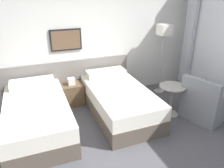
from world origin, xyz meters
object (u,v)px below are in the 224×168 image
(bed_near_door, at_px, (37,116))
(floor_lamp, at_px, (164,35))
(nightstand, at_px, (72,94))
(bed_near_window, at_px, (119,101))
(side_table, at_px, (172,94))
(armchair, at_px, (206,103))

(bed_near_door, distance_m, floor_lamp, 3.11)
(nightstand, bearing_deg, bed_near_window, -43.78)
(nightstand, distance_m, side_table, 2.07)
(bed_near_door, height_order, floor_lamp, floor_lamp)
(bed_near_window, relative_size, armchair, 1.93)
(bed_near_door, height_order, side_table, bed_near_door)
(nightstand, relative_size, armchair, 0.59)
(side_table, bearing_deg, bed_near_window, 157.57)
(bed_near_window, distance_m, floor_lamp, 1.80)
(bed_near_door, bearing_deg, floor_lamp, 11.56)
(bed_near_door, xyz_separation_m, bed_near_window, (1.54, 0.00, 0.00))
(side_table, bearing_deg, nightstand, 146.72)
(armchair, bearing_deg, bed_near_door, 58.78)
(side_table, xyz_separation_m, armchair, (0.59, -0.32, -0.15))
(floor_lamp, distance_m, armchair, 1.70)
(floor_lamp, bearing_deg, bed_near_door, -168.44)
(side_table, height_order, armchair, armchair)
(armchair, bearing_deg, side_table, 43.55)
(bed_near_window, distance_m, armchair, 1.70)
(bed_near_window, bearing_deg, floor_lamp, 23.87)
(armchair, bearing_deg, floor_lamp, -8.37)
(bed_near_window, xyz_separation_m, armchair, (1.54, -0.71, -0.00))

